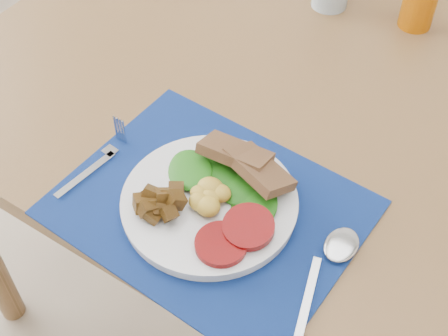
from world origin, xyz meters
name	(u,v)px	position (x,y,z in m)	size (l,w,h in m)	color
table	(327,144)	(0.00, 0.20, 0.67)	(1.40, 0.90, 0.75)	brown
placemat	(210,207)	(-0.06, -0.09, 0.75)	(0.44, 0.34, 0.00)	#040A32
breakfast_plate	(205,199)	(-0.07, -0.10, 0.77)	(0.26, 0.26, 0.06)	silver
fork	(101,160)	(-0.26, -0.11, 0.76)	(0.03, 0.17, 0.00)	#B2B5BA
spoon	(332,260)	(0.14, -0.08, 0.76)	(0.05, 0.20, 0.01)	#B2B5BA
juice_glass	(419,5)	(0.02, 0.51, 0.80)	(0.07, 0.07, 0.09)	#C25D05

